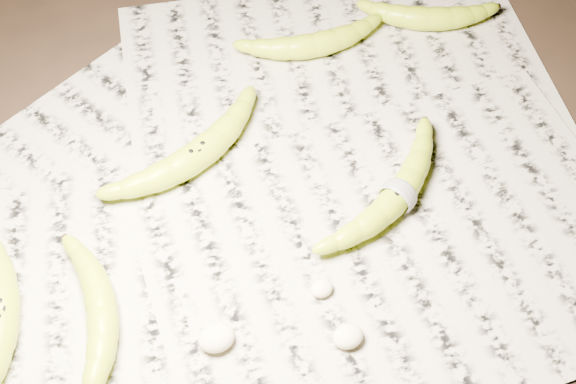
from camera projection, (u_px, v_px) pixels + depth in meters
name	position (u px, v px, depth m)	size (l,w,h in m)	color
ground	(273.00, 225.00, 0.92)	(3.00, 3.00, 0.00)	black
newspaper_patch	(252.00, 211.00, 0.92)	(0.90, 0.70, 0.01)	#ABA493
banana_left_a	(0.00, 315.00, 0.82)	(0.21, 0.06, 0.04)	#A7C318
banana_left_b	(101.00, 311.00, 0.82)	(0.17, 0.05, 0.03)	#A7C318
banana_center	(197.00, 154.00, 0.95)	(0.21, 0.06, 0.04)	#A7C318
banana_taped	(398.00, 194.00, 0.91)	(0.21, 0.06, 0.03)	#A7C318
banana_upper_a	(314.00, 43.00, 1.06)	(0.17, 0.05, 0.03)	#A7C318
banana_upper_b	(429.00, 17.00, 1.09)	(0.16, 0.05, 0.03)	#A7C318
measuring_tape	(398.00, 194.00, 0.91)	(0.04, 0.04, 0.00)	white
flesh_chunk_a	(216.00, 336.00, 0.81)	(0.04, 0.03, 0.02)	beige
flesh_chunk_b	(348.00, 335.00, 0.82)	(0.03, 0.03, 0.02)	beige
flesh_chunk_c	(322.00, 287.00, 0.85)	(0.02, 0.02, 0.01)	beige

